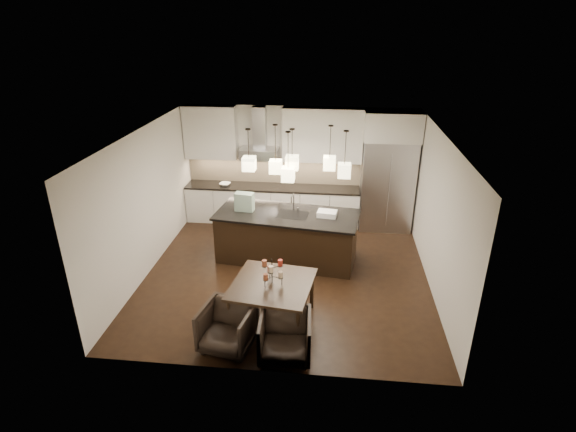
# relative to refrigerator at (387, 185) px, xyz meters

# --- Properties ---
(floor) EXTENTS (5.50, 5.50, 0.02)m
(floor) POSITION_rel_refrigerator_xyz_m (-2.10, -2.38, -1.08)
(floor) COLOR black
(floor) RESTS_ON ground
(ceiling) EXTENTS (5.50, 5.50, 0.02)m
(ceiling) POSITION_rel_refrigerator_xyz_m (-2.10, -2.38, 1.73)
(ceiling) COLOR white
(ceiling) RESTS_ON wall_back
(wall_back) EXTENTS (5.50, 0.02, 2.80)m
(wall_back) POSITION_rel_refrigerator_xyz_m (-2.10, 0.38, 0.32)
(wall_back) COLOR silver
(wall_back) RESTS_ON ground
(wall_front) EXTENTS (5.50, 0.02, 2.80)m
(wall_front) POSITION_rel_refrigerator_xyz_m (-2.10, -5.14, 0.32)
(wall_front) COLOR silver
(wall_front) RESTS_ON ground
(wall_left) EXTENTS (0.02, 5.50, 2.80)m
(wall_left) POSITION_rel_refrigerator_xyz_m (-4.86, -2.38, 0.32)
(wall_left) COLOR silver
(wall_left) RESTS_ON ground
(wall_right) EXTENTS (0.02, 5.50, 2.80)m
(wall_right) POSITION_rel_refrigerator_xyz_m (0.66, -2.38, 0.32)
(wall_right) COLOR silver
(wall_right) RESTS_ON ground
(refrigerator) EXTENTS (1.20, 0.72, 2.15)m
(refrigerator) POSITION_rel_refrigerator_xyz_m (0.00, 0.00, 0.00)
(refrigerator) COLOR #B7B7BA
(refrigerator) RESTS_ON floor
(fridge_panel) EXTENTS (1.26, 0.72, 0.65)m
(fridge_panel) POSITION_rel_refrigerator_xyz_m (0.00, 0.00, 1.40)
(fridge_panel) COLOR silver
(fridge_panel) RESTS_ON refrigerator
(lower_cabinets) EXTENTS (4.21, 0.62, 0.88)m
(lower_cabinets) POSITION_rel_refrigerator_xyz_m (-2.73, 0.05, -0.64)
(lower_cabinets) COLOR silver
(lower_cabinets) RESTS_ON floor
(countertop) EXTENTS (4.21, 0.66, 0.04)m
(countertop) POSITION_rel_refrigerator_xyz_m (-2.73, 0.05, -0.17)
(countertop) COLOR black
(countertop) RESTS_ON lower_cabinets
(backsplash) EXTENTS (4.21, 0.02, 0.63)m
(backsplash) POSITION_rel_refrigerator_xyz_m (-2.73, 0.35, 0.16)
(backsplash) COLOR tan
(backsplash) RESTS_ON countertop
(upper_cab_left) EXTENTS (1.25, 0.35, 1.25)m
(upper_cab_left) POSITION_rel_refrigerator_xyz_m (-4.20, 0.19, 1.10)
(upper_cab_left) COLOR silver
(upper_cab_left) RESTS_ON wall_back
(upper_cab_right) EXTENTS (1.85, 0.35, 1.25)m
(upper_cab_right) POSITION_rel_refrigerator_xyz_m (-1.55, 0.19, 1.10)
(upper_cab_right) COLOR silver
(upper_cab_right) RESTS_ON wall_back
(hood_canopy) EXTENTS (0.90, 0.52, 0.24)m
(hood_canopy) POSITION_rel_refrigerator_xyz_m (-3.03, 0.10, 0.65)
(hood_canopy) COLOR #B7B7BA
(hood_canopy) RESTS_ON wall_back
(hood_chimney) EXTENTS (0.30, 0.28, 0.96)m
(hood_chimney) POSITION_rel_refrigerator_xyz_m (-3.03, 0.21, 1.24)
(hood_chimney) COLOR #B7B7BA
(hood_chimney) RESTS_ON hood_canopy
(fruit_bowl) EXTENTS (0.30, 0.30, 0.06)m
(fruit_bowl) POSITION_rel_refrigerator_xyz_m (-3.88, 0.00, -0.12)
(fruit_bowl) COLOR silver
(fruit_bowl) RESTS_ON countertop
(island_body) EXTENTS (2.91, 1.47, 0.98)m
(island_body) POSITION_rel_refrigerator_xyz_m (-2.16, -1.79, -0.58)
(island_body) COLOR black
(island_body) RESTS_ON floor
(island_top) EXTENTS (3.01, 1.57, 0.04)m
(island_top) POSITION_rel_refrigerator_xyz_m (-2.16, -1.79, -0.07)
(island_top) COLOR black
(island_top) RESTS_ON island_body
(faucet) EXTENTS (0.15, 0.28, 0.42)m
(faucet) POSITION_rel_refrigerator_xyz_m (-2.04, -1.70, 0.16)
(faucet) COLOR silver
(faucet) RESTS_ON island_top
(tote_bag) EXTENTS (0.40, 0.25, 0.38)m
(tote_bag) POSITION_rel_refrigerator_xyz_m (-3.05, -1.71, 0.14)
(tote_bag) COLOR #21542E
(tote_bag) RESTS_ON island_top
(food_container) EXTENTS (0.41, 0.31, 0.11)m
(food_container) POSITION_rel_refrigerator_xyz_m (-1.35, -1.84, 0.01)
(food_container) COLOR silver
(food_container) RESTS_ON island_top
(dining_table) EXTENTS (1.42, 1.42, 0.76)m
(dining_table) POSITION_rel_refrigerator_xyz_m (-2.16, -3.97, -0.70)
(dining_table) COLOR black
(dining_table) RESTS_ON floor
(candelabra) EXTENTS (0.41, 0.41, 0.44)m
(candelabra) POSITION_rel_refrigerator_xyz_m (-2.16, -3.97, -0.10)
(candelabra) COLOR black
(candelabra) RESTS_ON dining_table
(candle_a) EXTENTS (0.09, 0.09, 0.10)m
(candle_a) POSITION_rel_refrigerator_xyz_m (-2.02, -3.99, -0.14)
(candle_a) COLOR beige
(candle_a) RESTS_ON candelabra
(candle_b) EXTENTS (0.09, 0.09, 0.10)m
(candle_b) POSITION_rel_refrigerator_xyz_m (-2.22, -3.84, -0.14)
(candle_b) COLOR red
(candle_b) RESTS_ON candelabra
(candle_c) EXTENTS (0.09, 0.09, 0.10)m
(candle_c) POSITION_rel_refrigerator_xyz_m (-2.25, -4.08, -0.14)
(candle_c) COLOR #9B4D30
(candle_c) RESTS_ON candelabra
(candle_d) EXTENTS (0.09, 0.09, 0.10)m
(candle_d) POSITION_rel_refrigerator_xyz_m (-2.04, -3.90, 0.02)
(candle_d) COLOR red
(candle_d) RESTS_ON candelabra
(candle_e) EXTENTS (0.09, 0.09, 0.10)m
(candle_e) POSITION_rel_refrigerator_xyz_m (-2.29, -3.94, 0.02)
(candle_e) COLOR #9B4D30
(candle_e) RESTS_ON candelabra
(candle_f) EXTENTS (0.09, 0.09, 0.10)m
(candle_f) POSITION_rel_refrigerator_xyz_m (-2.16, -4.11, 0.02)
(candle_f) COLOR beige
(candle_f) RESTS_ON candelabra
(armchair_left) EXTENTS (0.90, 0.92, 0.71)m
(armchair_left) POSITION_rel_refrigerator_xyz_m (-2.76, -4.66, -0.72)
(armchair_left) COLOR black
(armchair_left) RESTS_ON floor
(armchair_right) EXTENTS (0.80, 0.82, 0.71)m
(armchair_right) POSITION_rel_refrigerator_xyz_m (-1.86, -4.78, -0.72)
(armchair_right) COLOR black
(armchair_right) RESTS_ON floor
(pendant_a) EXTENTS (0.24, 0.24, 0.26)m
(pendant_a) POSITION_rel_refrigerator_xyz_m (-2.86, -2.02, 1.06)
(pendant_a) COLOR beige
(pendant_a) RESTS_ON ceiling
(pendant_b) EXTENTS (0.24, 0.24, 0.26)m
(pendant_b) POSITION_rel_refrigerator_xyz_m (-2.41, -1.59, 0.88)
(pendant_b) COLOR beige
(pendant_b) RESTS_ON ceiling
(pendant_c) EXTENTS (0.24, 0.24, 0.26)m
(pendant_c) POSITION_rel_refrigerator_xyz_m (-2.05, -1.93, 1.08)
(pendant_c) COLOR beige
(pendant_c) RESTS_ON ceiling
(pendant_d) EXTENTS (0.24, 0.24, 0.26)m
(pendant_d) POSITION_rel_refrigerator_xyz_m (-1.35, -1.56, 0.98)
(pendant_d) COLOR beige
(pendant_d) RESTS_ON ceiling
(pendant_e) EXTENTS (0.24, 0.24, 0.26)m
(pendant_e) POSITION_rel_refrigerator_xyz_m (-1.06, -1.96, 0.97)
(pendant_e) COLOR beige
(pendant_e) RESTS_ON ceiling
(pendant_f) EXTENTS (0.24, 0.24, 0.26)m
(pendant_f) POSITION_rel_refrigerator_xyz_m (-2.10, -2.14, 0.91)
(pendant_f) COLOR beige
(pendant_f) RESTS_ON ceiling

